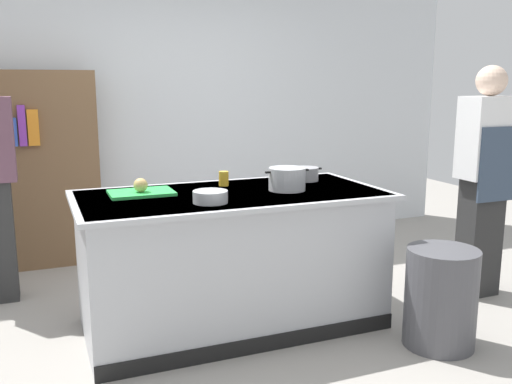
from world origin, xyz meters
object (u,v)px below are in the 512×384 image
(juice_cup, at_px, (224,179))
(mixing_bowl, at_px, (210,197))
(stock_pot, at_px, (287,179))
(bookshelf, at_px, (32,170))
(trash_bin, at_px, (441,298))
(onion, at_px, (141,185))
(person_chef, at_px, (484,176))
(sauce_pan, at_px, (306,174))

(juice_cup, bearing_deg, mixing_bowl, -116.82)
(stock_pot, xyz_separation_m, mixing_bowl, (-0.59, -0.19, -0.04))
(juice_cup, relative_size, bookshelf, 0.06)
(juice_cup, xyz_separation_m, trash_bin, (1.05, -1.02, -0.64))
(onion, xyz_separation_m, trash_bin, (1.64, -0.90, -0.66))
(trash_bin, height_order, person_chef, person_chef)
(sauce_pan, height_order, juice_cup, juice_cup)
(mixing_bowl, relative_size, juice_cup, 2.08)
(onion, bearing_deg, bookshelf, 110.80)
(sauce_pan, bearing_deg, onion, -175.71)
(mixing_bowl, height_order, bookshelf, bookshelf)
(juice_cup, bearing_deg, onion, -168.74)
(sauce_pan, distance_m, trash_bin, 1.26)
(stock_pot, bearing_deg, trash_bin, -45.08)
(stock_pot, distance_m, bookshelf, 2.42)
(trash_bin, xyz_separation_m, person_chef, (0.84, 0.59, 0.61))
(mixing_bowl, distance_m, person_chef, 2.14)
(trash_bin, bearing_deg, person_chef, 34.82)
(juice_cup, bearing_deg, sauce_pan, -2.51)
(onion, height_order, sauce_pan, onion)
(sauce_pan, xyz_separation_m, person_chef, (1.27, -0.41, -0.03))
(onion, bearing_deg, sauce_pan, 4.29)
(stock_pot, distance_m, person_chef, 1.56)
(mixing_bowl, xyz_separation_m, trash_bin, (1.30, -0.52, -0.63))
(mixing_bowl, relative_size, trash_bin, 0.34)
(juice_cup, distance_m, trash_bin, 1.60)
(mixing_bowl, bearing_deg, trash_bin, -22.05)
(mixing_bowl, relative_size, person_chef, 0.12)
(juice_cup, bearing_deg, trash_bin, -44.25)
(onion, height_order, person_chef, person_chef)
(mixing_bowl, distance_m, bookshelf, 2.26)
(sauce_pan, bearing_deg, bookshelf, 139.46)
(mixing_bowl, bearing_deg, person_chef, 1.62)
(stock_pot, height_order, sauce_pan, stock_pot)
(person_chef, bearing_deg, onion, 99.84)
(person_chef, relative_size, bookshelf, 1.01)
(trash_bin, bearing_deg, sauce_pan, 113.47)
(bookshelf, bearing_deg, onion, -69.20)
(person_chef, bearing_deg, stock_pot, 102.44)
(sauce_pan, distance_m, bookshelf, 2.42)
(bookshelf, bearing_deg, stock_pot, -49.93)
(sauce_pan, xyz_separation_m, mixing_bowl, (-0.87, -0.47, -0.01))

